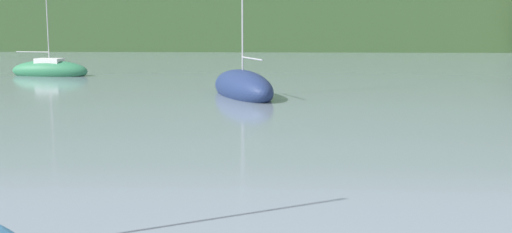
{
  "coord_description": "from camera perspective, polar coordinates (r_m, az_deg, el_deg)",
  "views": [
    {
      "loc": [
        0.99,
        29.77,
        4.48
      ],
      "look_at": [
        0.0,
        51.6,
        1.17
      ],
      "focal_mm": 43.53,
      "sensor_mm": 36.0,
      "label": 1
    }
  ],
  "objects": [
    {
      "name": "wooded_hillside",
      "position": [
        131.24,
        -2.28,
        10.51
      ],
      "size": [
        352.0,
        63.25,
        43.39
      ],
      "color": "#38562D",
      "rests_on": "ground_plane"
    },
    {
      "name": "sailboat_far_3",
      "position": [
        38.17,
        -1.23,
        2.65
      ],
      "size": [
        5.5,
        8.43,
        12.46
      ],
      "rotation": [
        0.0,
        0.0,
        1.97
      ],
      "color": "navy",
      "rests_on": "ground_plane"
    },
    {
      "name": "sailboat_far_1",
      "position": [
        55.83,
        -18.43,
        4.05
      ],
      "size": [
        7.07,
        3.1,
        10.63
      ],
      "rotation": [
        0.0,
        0.0,
        6.15
      ],
      "color": "#2D754C",
      "rests_on": "ground_plane"
    }
  ]
}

